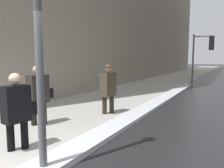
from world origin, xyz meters
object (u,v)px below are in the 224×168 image
at_px(traffic_light_near, 205,49).
at_px(pedestrian_in_fedora, 108,86).
at_px(pedestrian_trailing, 38,92).
at_px(pedestrian_in_glasses, 17,108).

relative_size(traffic_light_near, pedestrian_in_fedora, 2.02).
distance_m(pedestrian_trailing, pedestrian_in_fedora, 2.24).
xyz_separation_m(pedestrian_trailing, pedestrian_in_fedora, (1.05, 1.97, 0.02)).
relative_size(pedestrian_trailing, pedestrian_in_fedora, 0.97).
distance_m(traffic_light_near, pedestrian_in_glasses, 13.04).
xyz_separation_m(traffic_light_near, pedestrian_trailing, (-2.94, -11.38, -1.56)).
distance_m(pedestrian_in_glasses, pedestrian_trailing, 1.68).
bearing_deg(pedestrian_in_glasses, pedestrian_trailing, -138.63).
bearing_deg(pedestrian_trailing, pedestrian_in_fedora, 159.85).
bearing_deg(pedestrian_in_fedora, pedestrian_in_glasses, 5.74).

